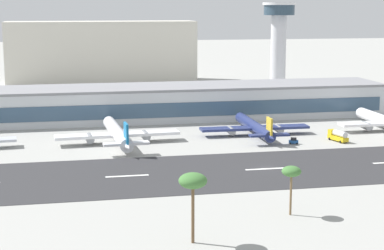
{
  "coord_description": "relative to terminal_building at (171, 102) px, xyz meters",
  "views": [
    {
      "loc": [
        -56.44,
        -172.76,
        46.45
      ],
      "look_at": [
        -12.76,
        46.11,
        4.81
      ],
      "focal_mm": 59.84,
      "sensor_mm": 36.0,
      "label": 1
    }
  ],
  "objects": [
    {
      "name": "distant_hotel_block",
      "position": [
        -20.43,
        135.91,
        11.75
      ],
      "size": [
        114.34,
        27.53,
        37.3
      ],
      "primitive_type": "cube",
      "color": "beige",
      "rests_on": "ground_plane"
    },
    {
      "name": "service_fuel_truck_1",
      "position": [
        49.32,
        -57.77,
        -4.87
      ],
      "size": [
        4.68,
        8.88,
        3.95
      ],
      "rotation": [
        0.0,
        0.0,
        1.83
      ],
      "color": "gold",
      "rests_on": "ground_plane"
    },
    {
      "name": "palm_tree_2",
      "position": [
        5.61,
        -130.41,
        2.97
      ],
      "size": [
        4.39,
        4.39,
        11.34
      ],
      "color": "brown",
      "rests_on": "ground_plane"
    },
    {
      "name": "airliner_blue_tail_gate_1",
      "position": [
        -26.14,
        -46.59,
        -3.6
      ],
      "size": [
        43.02,
        49.69,
        10.37
      ],
      "rotation": [
        0.0,
        0.0,
        1.63
      ],
      "color": "silver",
      "rests_on": "ground_plane"
    },
    {
      "name": "runway_strip",
      "position": [
        13.21,
        -89.91,
        -6.86
      ],
      "size": [
        800.0,
        42.54,
        0.08
      ],
      "primitive_type": "cube",
      "color": "#2D2D30",
      "rests_on": "ground_plane"
    },
    {
      "name": "runway_centreline_dash_3",
      "position": [
        -27.31,
        -89.91,
        -6.81
      ],
      "size": [
        12.0,
        1.2,
        0.01
      ],
      "primitive_type": "cube",
      "color": "white",
      "rests_on": "runway_strip"
    },
    {
      "name": "airliner_gold_tail_gate_2",
      "position": [
        24.03,
        -42.51,
        -3.91
      ],
      "size": [
        40.29,
        45.0,
        9.39
      ],
      "rotation": [
        0.0,
        0.0,
        1.56
      ],
      "color": "navy",
      "rests_on": "ground_plane"
    },
    {
      "name": "control_tower",
      "position": [
        59.6,
        37.96,
        22.96
      ],
      "size": [
        16.13,
        16.13,
        48.1
      ],
      "color": "silver",
      "rests_on": "ground_plane"
    },
    {
      "name": "palm_tree_0",
      "position": [
        -19.39,
        -143.07,
        5.58
      ],
      "size": [
        5.64,
        5.64,
        14.35
      ],
      "color": "brown",
      "rests_on": "ground_plane"
    },
    {
      "name": "terminal_building",
      "position": [
        0.0,
        0.0,
        0.0
      ],
      "size": [
        181.54,
        29.33,
        13.79
      ],
      "color": "silver",
      "rests_on": "ground_plane"
    },
    {
      "name": "service_baggage_tug_0",
      "position": [
        32.64,
        -58.92,
        -5.85
      ],
      "size": [
        3.54,
        2.67,
        2.2
      ],
      "rotation": [
        0.0,
        0.0,
        5.97
      ],
      "color": "#23569E",
      "rests_on": "ground_plane"
    },
    {
      "name": "ground_plane",
      "position": [
        13.21,
        -88.86,
        -6.9
      ],
      "size": [
        1400.0,
        1400.0,
        0.0
      ],
      "primitive_type": "plane",
      "color": "#9E9E99"
    },
    {
      "name": "runway_centreline_dash_4",
      "position": [
        12.71,
        -89.91,
        -6.81
      ],
      "size": [
        12.0,
        1.2,
        0.01
      ],
      "primitive_type": "cube",
      "color": "white",
      "rests_on": "runway_strip"
    }
  ]
}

